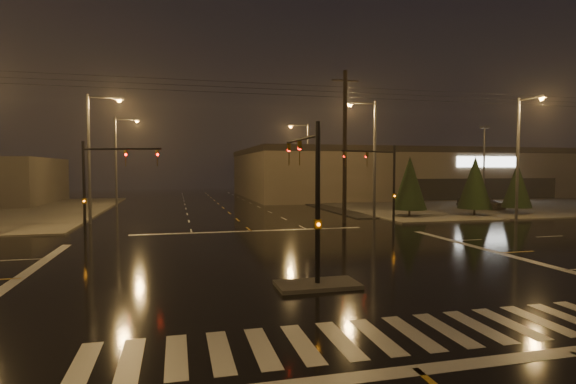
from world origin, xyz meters
TOP-DOWN VIEW (x-y plane):
  - ground at (0.00, 0.00)m, footprint 140.00×140.00m
  - sidewalk_ne at (30.00, 30.00)m, footprint 36.00×36.00m
  - median_island at (0.00, -4.00)m, footprint 3.00×1.60m
  - crosswalk at (0.00, -9.00)m, footprint 15.00×2.60m
  - stop_bar_near at (0.00, -11.00)m, footprint 16.00×0.50m
  - stop_bar_far at (0.00, 11.00)m, footprint 16.00×0.50m
  - parking_lot at (35.00, 28.00)m, footprint 50.00×24.00m
  - retail_building at (35.00, 45.99)m, footprint 60.20×28.30m
  - signal_mast_median at (0.00, -3.07)m, footprint 0.25×4.59m
  - signal_mast_ne at (9.50, 10.14)m, footprint 4.84×1.86m
  - signal_mast_nw at (-9.50, 10.14)m, footprint 4.84×1.86m
  - streetlight_1 at (-11.18, 18.00)m, footprint 2.77×0.32m
  - streetlight_2 at (-11.18, 34.00)m, footprint 2.77×0.32m
  - streetlight_3 at (11.18, 16.00)m, footprint 2.77×0.32m
  - streetlight_4 at (11.18, 36.00)m, footprint 2.77×0.32m
  - streetlight_6 at (22.00, 11.18)m, footprint 0.32×2.77m
  - utility_pole_1 at (8.00, 14.00)m, footprint 2.20×0.32m
  - conifer_0 at (15.02, 16.33)m, footprint 2.99×2.99m
  - conifer_1 at (21.22, 15.76)m, footprint 3.01×3.01m
  - conifer_2 at (25.72, 15.76)m, footprint 2.65×2.65m
  - car_parked at (25.82, 20.88)m, footprint 3.58×5.27m

SIDE VIEW (x-z plane):
  - ground at x=0.00m, z-range 0.00..0.00m
  - crosswalk at x=0.00m, z-range 0.00..0.01m
  - stop_bar_near at x=0.00m, z-range 0.00..0.01m
  - stop_bar_far at x=0.00m, z-range 0.00..0.01m
  - parking_lot at x=35.00m, z-range 0.00..0.08m
  - sidewalk_ne at x=30.00m, z-range 0.00..0.12m
  - median_island at x=0.00m, z-range 0.00..0.15m
  - car_parked at x=25.82m, z-range 0.00..1.67m
  - conifer_2 at x=25.72m, z-range 0.35..5.19m
  - conifer_0 at x=15.02m, z-range 0.35..5.72m
  - conifer_1 at x=21.22m, z-range 0.35..5.75m
  - signal_mast_median at x=0.00m, z-range 0.75..6.75m
  - signal_mast_ne at x=9.50m, z-range 0.79..6.79m
  - signal_mast_nw at x=-9.50m, z-range 0.79..6.79m
  - retail_building at x=35.00m, z-range 0.24..7.44m
  - streetlight_1 at x=-11.18m, z-range 0.80..10.80m
  - streetlight_2 at x=-11.18m, z-range 0.80..10.80m
  - streetlight_3 at x=11.18m, z-range 0.80..10.80m
  - streetlight_4 at x=11.18m, z-range 0.80..10.80m
  - streetlight_6 at x=22.00m, z-range 0.80..10.80m
  - utility_pole_1 at x=8.00m, z-range 0.13..12.13m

